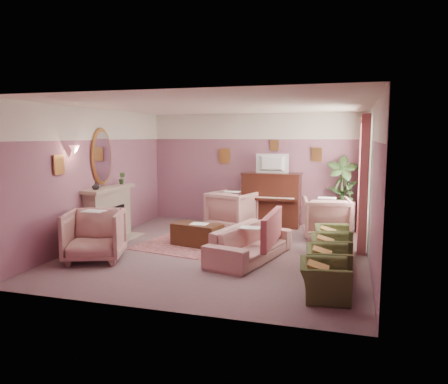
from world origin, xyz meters
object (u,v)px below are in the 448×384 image
(coffee_table, at_px, (197,235))
(floral_armchair_left, at_px, (232,208))
(television, at_px, (272,162))
(olive_chair_b, at_px, (328,258))
(side_table, at_px, (344,216))
(olive_chair_c, at_px, (331,246))
(floral_armchair_right, at_px, (327,216))
(olive_chair_a, at_px, (325,274))
(olive_chair_d, at_px, (333,235))
(sofa, at_px, (250,237))
(floral_armchair_front, at_px, (95,233))
(piano, at_px, (272,200))

(coffee_table, xyz_separation_m, floral_armchair_left, (0.24, 1.78, 0.28))
(television, xyz_separation_m, olive_chair_b, (1.59, -3.75, -1.26))
(coffee_table, distance_m, side_table, 3.66)
(television, xyz_separation_m, olive_chair_c, (1.59, -2.93, -1.26))
(olive_chair_b, distance_m, olive_chair_c, 0.82)
(floral_armchair_right, distance_m, olive_chair_a, 3.60)
(olive_chair_b, relative_size, olive_chair_d, 1.00)
(television, xyz_separation_m, floral_armchair_right, (1.40, -0.98, -1.09))
(olive_chair_c, bearing_deg, sofa, -177.43)
(floral_armchair_front, bearing_deg, olive_chair_b, 1.56)
(floral_armchair_right, distance_m, olive_chair_d, 1.16)
(sofa, bearing_deg, olive_chair_d, 31.83)
(side_table, bearing_deg, sofa, -118.20)
(olive_chair_b, xyz_separation_m, olive_chair_d, (0.00, 1.64, 0.00))
(side_table, bearing_deg, olive_chair_d, -94.51)
(coffee_table, relative_size, floral_armchair_front, 0.99)
(television, relative_size, olive_chair_a, 1.02)
(floral_armchair_left, distance_m, olive_chair_d, 2.91)
(sofa, relative_size, olive_chair_a, 2.62)
(floral_armchair_right, distance_m, olive_chair_b, 2.78)
(floral_armchair_left, distance_m, side_table, 2.66)
(floral_armchair_left, bearing_deg, floral_armchair_right, -11.00)
(sofa, xyz_separation_m, olive_chair_d, (1.42, 0.88, -0.08))
(sofa, height_order, olive_chair_c, sofa)
(coffee_table, relative_size, side_table, 1.43)
(piano, height_order, coffee_table, piano)
(olive_chair_a, bearing_deg, television, 109.15)
(olive_chair_d, bearing_deg, olive_chair_a, -90.00)
(coffee_table, bearing_deg, floral_armchair_left, 82.20)
(sofa, height_order, floral_armchair_front, floral_armchair_front)
(olive_chair_a, distance_m, olive_chair_d, 2.46)
(piano, height_order, floral_armchair_front, piano)
(sofa, relative_size, floral_armchair_right, 2.02)
(sofa, bearing_deg, television, 93.12)
(floral_armchair_left, xyz_separation_m, floral_armchair_front, (-1.65, -3.32, 0.00))
(olive_chair_d, bearing_deg, coffee_table, -175.40)
(sofa, bearing_deg, coffee_table, 152.22)
(coffee_table, xyz_separation_m, sofa, (1.27, -0.67, 0.19))
(olive_chair_b, distance_m, side_table, 3.72)
(piano, height_order, olive_chair_c, piano)
(floral_armchair_right, relative_size, olive_chair_b, 1.30)
(piano, xyz_separation_m, olive_chair_b, (1.59, -3.80, -0.31))
(piano, distance_m, olive_chair_c, 3.39)
(coffee_table, xyz_separation_m, floral_armchair_right, (2.50, 1.34, 0.28))
(olive_chair_d, bearing_deg, floral_armchair_right, 99.46)
(floral_armchair_left, distance_m, olive_chair_a, 4.71)
(olive_chair_d, bearing_deg, olive_chair_b, -90.00)
(coffee_table, height_order, floral_armchair_front, floral_armchair_front)
(television, xyz_separation_m, floral_armchair_left, (-0.86, -0.54, -1.09))
(television, relative_size, floral_armchair_left, 0.79)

